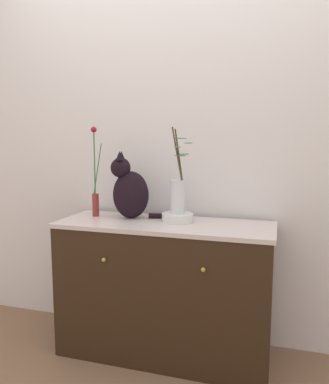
# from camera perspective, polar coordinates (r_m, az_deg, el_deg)

# --- Properties ---
(ground_plane) EXTENTS (6.00, 6.00, 0.00)m
(ground_plane) POSITION_cam_1_polar(r_m,az_deg,el_deg) (2.52, 0.00, -22.90)
(ground_plane) COLOR #815F47
(wall_back) EXTENTS (4.40, 0.08, 2.60)m
(wall_back) POSITION_cam_1_polar(r_m,az_deg,el_deg) (2.46, 2.09, 8.15)
(wall_back) COLOR silver
(wall_back) RESTS_ON ground_plane
(sideboard) EXTENTS (1.26, 0.48, 0.81)m
(sideboard) POSITION_cam_1_polar(r_m,az_deg,el_deg) (2.34, -0.00, -14.33)
(sideboard) COLOR black
(sideboard) RESTS_ON ground_plane
(cat_sitting) EXTENTS (0.40, 0.20, 0.41)m
(cat_sitting) POSITION_cam_1_polar(r_m,az_deg,el_deg) (2.32, -5.27, 0.27)
(cat_sitting) COLOR black
(cat_sitting) RESTS_ON sideboard
(vase_slim_green) EXTENTS (0.07, 0.04, 0.56)m
(vase_slim_green) POSITION_cam_1_polar(r_m,az_deg,el_deg) (2.42, -10.35, 0.27)
(vase_slim_green) COLOR maroon
(vase_slim_green) RESTS_ON sideboard
(bowl_porcelain) EXTENTS (0.18, 0.18, 0.05)m
(bowl_porcelain) POSITION_cam_1_polar(r_m,az_deg,el_deg) (2.24, 1.96, -3.85)
(bowl_porcelain) COLOR silver
(bowl_porcelain) RESTS_ON sideboard
(vase_glass_clear) EXTENTS (0.15, 0.15, 0.50)m
(vase_glass_clear) POSITION_cam_1_polar(r_m,az_deg,el_deg) (2.21, 2.01, -0.19)
(vase_glass_clear) COLOR silver
(vase_glass_clear) RESTS_ON bowl_porcelain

